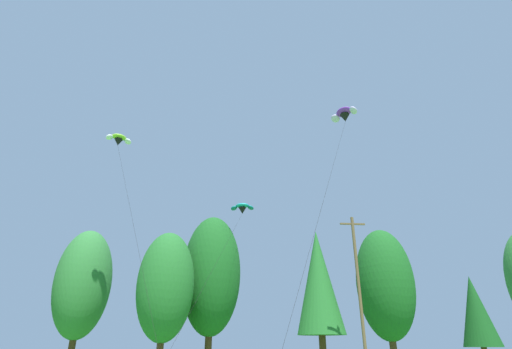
% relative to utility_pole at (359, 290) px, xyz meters
% --- Properties ---
extents(treeline_tree_c, '(5.57, 5.57, 13.94)m').
position_rel_utility_pole_xyz_m(treeline_tree_c, '(-25.43, 10.45, 1.73)').
color(treeline_tree_c, '#472D19').
rests_on(treeline_tree_c, ground_plane).
extents(treeline_tree_d, '(5.20, 5.20, 12.59)m').
position_rel_utility_pole_xyz_m(treeline_tree_d, '(-16.36, 5.57, 0.91)').
color(treeline_tree_d, '#472D19').
rests_on(treeline_tree_d, ground_plane).
extents(treeline_tree_e, '(5.94, 5.94, 15.33)m').
position_rel_utility_pole_xyz_m(treeline_tree_e, '(-12.30, 9.01, 2.57)').
color(treeline_tree_e, '#472D19').
rests_on(treeline_tree_e, ground_plane).
extents(treeline_tree_f, '(4.52, 4.52, 13.28)m').
position_rel_utility_pole_xyz_m(treeline_tree_f, '(-1.82, 6.15, 1.61)').
color(treeline_tree_f, '#472D19').
rests_on(treeline_tree_f, ground_plane).
extents(treeline_tree_g, '(5.37, 5.37, 13.23)m').
position_rel_utility_pole_xyz_m(treeline_tree_g, '(4.38, 5.14, 1.29)').
color(treeline_tree_g, '#472D19').
rests_on(treeline_tree_g, ground_plane).
extents(treeline_tree_h, '(3.65, 3.65, 9.34)m').
position_rel_utility_pole_xyz_m(treeline_tree_h, '(14.92, 8.24, -0.87)').
color(treeline_tree_h, '#472D19').
rests_on(treeline_tree_h, ground_plane).
extents(utility_pole, '(2.20, 0.26, 12.88)m').
position_rel_utility_pole_xyz_m(utility_pole, '(0.00, 0.00, 0.00)').
color(utility_pole, brown).
rests_on(utility_pole, ground_plane).
extents(parafoil_kite_high_lime_white, '(9.14, 14.29, 20.15)m').
position_rel_utility_pole_xyz_m(parafoil_kite_high_lime_white, '(-21.81, 2.77, 14.45)').
color(parafoil_kite_high_lime_white, '#93D633').
extents(parafoil_kite_mid_purple, '(7.75, 9.20, 17.96)m').
position_rel_utility_pole_xyz_m(parafoil_kite_mid_purple, '(-2.15, -6.91, 12.24)').
color(parafoil_kite_mid_purple, purple).
extents(parafoil_kite_far_teal, '(5.95, 18.54, 14.90)m').
position_rel_utility_pole_xyz_m(parafoil_kite_far_teal, '(-9.30, 7.31, 9.23)').
color(parafoil_kite_far_teal, teal).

